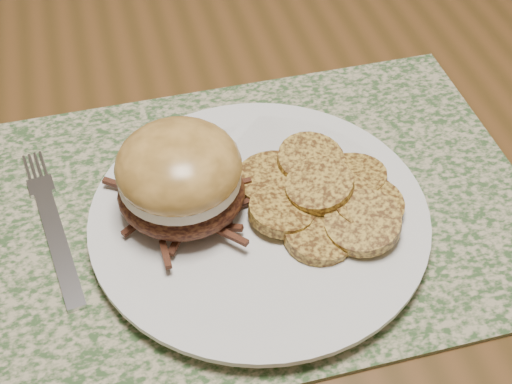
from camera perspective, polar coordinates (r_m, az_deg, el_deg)
dining_table at (r=0.80m, az=12.96°, el=3.84°), size 1.50×0.90×0.75m
placemat at (r=0.60m, az=0.87°, el=-1.24°), size 0.45×0.33×0.00m
dinner_plate at (r=0.58m, az=0.26°, el=-2.15°), size 0.26×0.26×0.02m
pork_sandwich at (r=0.55m, az=-6.13°, el=1.18°), size 0.13×0.13×0.08m
roasted_potatoes at (r=0.58m, az=5.61°, el=-0.36°), size 0.14×0.16×0.04m
fork at (r=0.61m, az=-16.00°, el=-2.41°), size 0.04×0.18×0.00m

